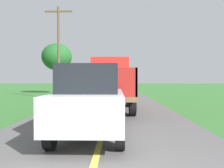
{
  "coord_description": "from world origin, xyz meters",
  "views": [
    {
      "loc": [
        0.41,
        -3.22,
        1.62
      ],
      "look_at": [
        0.16,
        9.06,
        1.4
      ],
      "focal_mm": 36.64,
      "sensor_mm": 36.0,
      "label": 1
    }
  ],
  "objects_px": {
    "banana_truck_near": "(110,82)",
    "utility_pole_roadside": "(59,49)",
    "following_car": "(91,100)",
    "banana_truck_far": "(115,81)",
    "roadside_tree_mid_right": "(57,57)"
  },
  "relations": [
    {
      "from": "roadside_tree_mid_right",
      "to": "following_car",
      "type": "relative_size",
      "value": 1.45
    },
    {
      "from": "utility_pole_roadside",
      "to": "following_car",
      "type": "distance_m",
      "value": 13.85
    },
    {
      "from": "banana_truck_far",
      "to": "following_car",
      "type": "relative_size",
      "value": 1.42
    },
    {
      "from": "banana_truck_near",
      "to": "utility_pole_roadside",
      "type": "relative_size",
      "value": 0.75
    },
    {
      "from": "banana_truck_far",
      "to": "following_car",
      "type": "distance_m",
      "value": 19.4
    },
    {
      "from": "utility_pole_roadside",
      "to": "following_car",
      "type": "height_order",
      "value": "utility_pole_roadside"
    },
    {
      "from": "banana_truck_near",
      "to": "roadside_tree_mid_right",
      "type": "relative_size",
      "value": 0.98
    },
    {
      "from": "banana_truck_near",
      "to": "utility_pole_roadside",
      "type": "xyz_separation_m",
      "value": [
        -4.51,
        6.83,
        2.72
      ]
    },
    {
      "from": "banana_truck_far",
      "to": "utility_pole_roadside",
      "type": "height_order",
      "value": "utility_pole_roadside"
    },
    {
      "from": "roadside_tree_mid_right",
      "to": "banana_truck_far",
      "type": "bearing_deg",
      "value": -10.58
    },
    {
      "from": "utility_pole_roadside",
      "to": "banana_truck_far",
      "type": "bearing_deg",
      "value": 54.83
    },
    {
      "from": "banana_truck_near",
      "to": "banana_truck_far",
      "type": "distance_m",
      "value": 13.4
    },
    {
      "from": "banana_truck_near",
      "to": "banana_truck_far",
      "type": "bearing_deg",
      "value": 89.52
    },
    {
      "from": "banana_truck_far",
      "to": "roadside_tree_mid_right",
      "type": "xyz_separation_m",
      "value": [
        -6.85,
        1.28,
        2.87
      ]
    },
    {
      "from": "banana_truck_far",
      "to": "utility_pole_roadside",
      "type": "bearing_deg",
      "value": -125.17
    }
  ]
}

